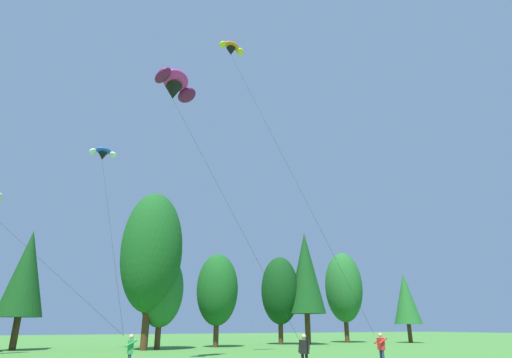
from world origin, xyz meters
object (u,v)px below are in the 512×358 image
at_px(kite_flyer_mid, 304,350).
at_px(parafoil_kite_far_orange, 231,49).
at_px(parafoil_kite_low_blue_white, 103,153).
at_px(kite_flyer_far, 381,347).
at_px(kite_flyer_near, 130,350).
at_px(parafoil_kite_mid_magenta, 175,86).

bearing_deg(kite_flyer_mid, parafoil_kite_far_orange, 88.47).
xyz_separation_m(parafoil_kite_far_orange, parafoil_kite_low_blue_white, (-7.82, 13.03, -6.28)).
bearing_deg(kite_flyer_far, kite_flyer_near, 168.30).
relative_size(kite_flyer_mid, kite_flyer_far, 1.00).
xyz_separation_m(parafoil_kite_mid_magenta, parafoil_kite_low_blue_white, (-2.57, 15.49, 0.27)).
bearing_deg(kite_flyer_near, parafoil_kite_low_blue_white, 91.23).
bearing_deg(parafoil_kite_low_blue_white, parafoil_kite_far_orange, -59.01).
height_order(parafoil_kite_far_orange, parafoil_kite_low_blue_white, parafoil_kite_far_orange).
distance_m(kite_flyer_near, parafoil_kite_mid_magenta, 17.31).
bearing_deg(kite_flyer_mid, parafoil_kite_low_blue_white, 108.30).
bearing_deg(kite_flyer_near, parafoil_kite_far_orange, 40.96).
relative_size(kite_flyer_mid, parafoil_kite_low_blue_white, 0.08).
xyz_separation_m(kite_flyer_far, parafoil_kite_mid_magenta, (-10.43, 6.57, 16.72)).
bearing_deg(parafoil_kite_far_orange, kite_flyer_mid, -91.53).
relative_size(parafoil_kite_far_orange, parafoil_kite_low_blue_white, 1.17).
bearing_deg(kite_flyer_mid, kite_flyer_far, 8.42).
height_order(kite_flyer_near, parafoil_kite_low_blue_white, parafoil_kite_low_blue_white).
xyz_separation_m(kite_flyer_near, parafoil_kite_mid_magenta, (2.15, 3.97, 16.72)).
xyz_separation_m(kite_flyer_mid, parafoil_kite_far_orange, (0.26, 9.84, 23.28)).
bearing_deg(parafoil_kite_mid_magenta, kite_flyer_far, -32.21).
height_order(kite_flyer_near, parafoil_kite_mid_magenta, parafoil_kite_mid_magenta).
bearing_deg(kite_flyer_far, kite_flyer_mid, -171.58).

